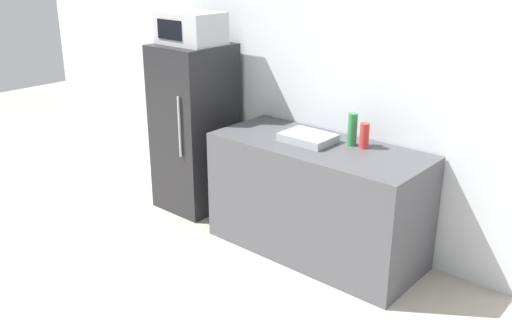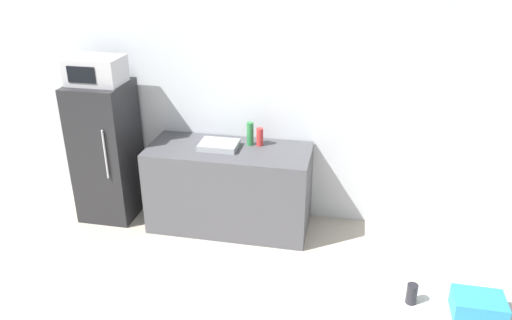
% 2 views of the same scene
% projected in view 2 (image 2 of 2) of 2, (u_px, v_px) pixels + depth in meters
% --- Properties ---
extents(wall_back, '(8.00, 0.06, 2.60)m').
position_uv_depth(wall_back, '(234.00, 97.00, 5.17)').
color(wall_back, silver).
rests_on(wall_back, ground_plane).
extents(refrigerator, '(0.57, 0.63, 1.48)m').
position_uv_depth(refrigerator, '(107.00, 151.00, 5.30)').
color(refrigerator, '#232326').
rests_on(refrigerator, ground_plane).
extents(microwave, '(0.53, 0.38, 0.27)m').
position_uv_depth(microwave, '(96.00, 70.00, 4.94)').
color(microwave, '#BCBCC1').
rests_on(microwave, refrigerator).
extents(counter, '(1.65, 0.70, 0.88)m').
position_uv_depth(counter, '(230.00, 188.00, 5.18)').
color(counter, '#4C4C51').
rests_on(counter, ground_plane).
extents(sink_basin, '(0.38, 0.29, 0.06)m').
position_uv_depth(sink_basin, '(219.00, 145.00, 5.00)').
color(sink_basin, '#9EA3A8').
rests_on(sink_basin, counter).
extents(bottle_tall, '(0.07, 0.07, 0.24)m').
position_uv_depth(bottle_tall, '(250.00, 134.00, 5.04)').
color(bottle_tall, '#2D7F42').
rests_on(bottle_tall, counter).
extents(bottle_short, '(0.07, 0.07, 0.18)m').
position_uv_depth(bottle_short, '(260.00, 137.00, 5.04)').
color(bottle_short, red).
rests_on(bottle_short, counter).
extents(basket, '(0.27, 0.19, 0.12)m').
position_uv_depth(basket, '(478.00, 306.00, 2.68)').
color(basket, '#2D8EC6').
rests_on(basket, shelf_cabinet).
extents(jar, '(0.06, 0.06, 0.12)m').
position_uv_depth(jar, '(412.00, 294.00, 2.77)').
color(jar, '#232328').
rests_on(jar, shelf_cabinet).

